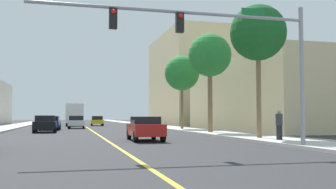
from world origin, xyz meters
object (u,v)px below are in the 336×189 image
object	(u,v)px
car_yellow	(97,121)
delivery_truck	(75,114)
car_black	(45,124)
palm_far	(182,74)
car_white	(76,122)
car_red	(145,128)
car_blue	(50,123)
pedestrian	(279,125)
palm_mid	(210,56)
traffic_signal_mast	(223,40)
palm_near	(258,33)

from	to	relation	value
car_yellow	delivery_truck	xyz separation A→B (m)	(-3.24, 0.48, 0.94)
car_black	palm_far	bearing A→B (deg)	9.40
palm_far	car_white	xyz separation A→B (m)	(-10.42, 7.80, -5.08)
car_red	car_blue	xyz separation A→B (m)	(-6.17, 19.08, 0.01)
delivery_truck	pedestrian	size ratio (longest dim) A/B	5.39
palm_mid	palm_far	distance (m)	8.49
traffic_signal_mast	car_red	world-z (taller)	traffic_signal_mast
palm_near	delivery_truck	size ratio (longest dim) A/B	0.92
palm_near	traffic_signal_mast	bearing A→B (deg)	-129.35
traffic_signal_mast	car_black	xyz separation A→B (m)	(-8.41, 20.35, -3.97)
palm_far	car_yellow	world-z (taller)	palm_far
car_white	delivery_truck	size ratio (longest dim) A/B	0.46
car_red	delivery_truck	bearing A→B (deg)	96.87
car_white	car_blue	world-z (taller)	car_white
car_yellow	pedestrian	world-z (taller)	pedestrian
palm_near	car_white	world-z (taller)	palm_near
palm_far	car_red	distance (m)	18.06
car_white	car_blue	size ratio (longest dim) A/B	0.96
traffic_signal_mast	car_black	bearing A→B (deg)	112.44
traffic_signal_mast	palm_far	xyz separation A→B (m)	(4.88, 22.66, 1.09)
palm_far	car_red	xyz separation A→B (m)	(-6.94, -15.88, -5.09)
car_black	delivery_truck	size ratio (longest dim) A/B	0.48
palm_near	car_white	distance (m)	27.37
palm_far	car_yellow	xyz separation A→B (m)	(-7.24, 19.61, -5.10)
car_red	car_black	xyz separation A→B (m)	(-6.34, 13.57, 0.03)
traffic_signal_mast	car_black	world-z (taller)	traffic_signal_mast
car_white	delivery_truck	bearing A→B (deg)	92.49
car_black	car_white	bearing A→B (deg)	73.71
palm_near	car_blue	world-z (taller)	palm_near
palm_near	car_red	distance (m)	8.91
car_black	palm_near	bearing A→B (deg)	-48.64
palm_far	delivery_truck	xyz separation A→B (m)	(-10.48, 20.10, -4.15)
car_yellow	car_black	bearing A→B (deg)	-103.19
car_red	delivery_truck	size ratio (longest dim) A/B	0.44
palm_near	palm_mid	world-z (taller)	palm_near
palm_mid	pedestrian	xyz separation A→B (m)	(-0.03, -10.66, -5.41)
palm_mid	delivery_truck	xyz separation A→B (m)	(-10.36, 28.57, -4.69)
car_yellow	delivery_truck	world-z (taller)	delivery_truck
palm_far	car_white	bearing A→B (deg)	143.19
palm_mid	delivery_truck	world-z (taller)	palm_mid
palm_mid	delivery_truck	distance (m)	30.75
palm_far	pedestrian	distance (m)	19.74
palm_far	car_blue	world-z (taller)	palm_far
palm_near	palm_far	world-z (taller)	palm_near
car_yellow	car_white	bearing A→B (deg)	-102.83
palm_near	delivery_truck	bearing A→B (deg)	105.52
palm_far	delivery_truck	bearing A→B (deg)	117.53
traffic_signal_mast	palm_far	size ratio (longest dim) A/B	1.60
car_red	car_white	xyz separation A→B (m)	(-3.48, 23.68, 0.01)
palm_mid	palm_near	bearing A→B (deg)	-90.50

